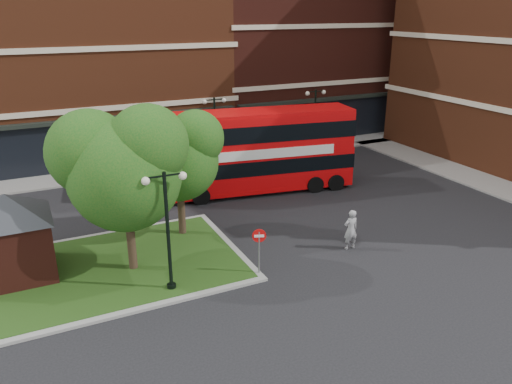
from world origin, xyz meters
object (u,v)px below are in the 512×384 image
woman (351,230)px  car_silver (194,163)px  car_white (262,152)px  bus (259,146)px

woman → car_silver: size_ratio=0.53×
car_white → bus: bearing=158.1°
bus → car_silver: bearing=123.6°
woman → car_white: (2.47, 14.31, -0.20)m
woman → bus: bearing=-85.5°
car_silver → car_white: 5.21m
car_silver → car_white: size_ratio=0.79×
woman → car_silver: woman is taller
bus → car_white: 6.34m
woman → car_silver: 14.58m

